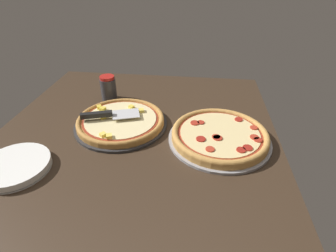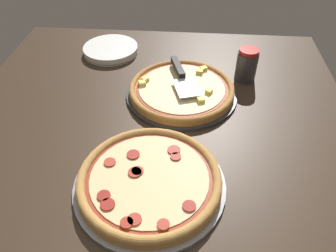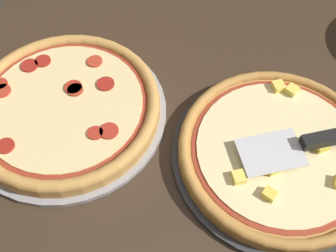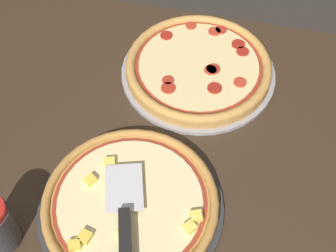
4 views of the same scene
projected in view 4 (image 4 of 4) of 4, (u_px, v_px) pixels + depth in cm
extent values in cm
cube|color=#38281C|center=(176.00, 190.00, 99.04)|extent=(124.92, 109.65, 3.60)
cylinder|color=#2D2D30|center=(131.00, 207.00, 94.07)|extent=(37.47, 37.47, 1.00)
cylinder|color=#B77F3D|center=(130.00, 204.00, 92.96)|extent=(35.22, 35.22, 1.77)
torus|color=#B77F3D|center=(130.00, 202.00, 92.24)|extent=(35.22, 35.22, 1.87)
cylinder|color=maroon|center=(130.00, 201.00, 92.18)|extent=(30.61, 30.61, 0.15)
cylinder|color=beige|center=(130.00, 201.00, 92.08)|extent=(28.88, 28.88, 0.40)
cube|color=#F4D64C|center=(111.00, 188.00, 92.89)|extent=(2.78, 2.84, 1.20)
cube|color=#F4D64C|center=(90.00, 180.00, 94.05)|extent=(2.67, 2.76, 1.20)
cube|color=yellow|center=(85.00, 237.00, 86.79)|extent=(2.69, 2.73, 1.20)
cube|color=#F9E05B|center=(196.00, 216.00, 89.29)|extent=(2.86, 2.78, 1.20)
cube|color=yellow|center=(74.00, 245.00, 85.84)|extent=(2.81, 2.65, 1.20)
cube|color=#F4D64C|center=(115.00, 180.00, 94.07)|extent=(2.27, 2.26, 1.20)
cube|color=#F9E05B|center=(110.00, 161.00, 96.68)|extent=(2.75, 2.65, 1.20)
cube|color=yellow|center=(122.00, 233.00, 87.26)|extent=(2.51, 2.71, 1.20)
cube|color=#F9E05B|center=(190.00, 227.00, 87.94)|extent=(2.90, 2.90, 1.20)
cylinder|color=#939399|center=(198.00, 72.00, 116.08)|extent=(38.09, 38.09, 1.00)
cylinder|color=#C68E47|center=(198.00, 68.00, 114.83)|extent=(35.80, 35.80, 2.10)
torus|color=#C68E47|center=(199.00, 65.00, 113.99)|extent=(35.80, 35.80, 2.34)
cylinder|color=maroon|center=(199.00, 65.00, 113.93)|extent=(31.12, 31.12, 0.15)
cylinder|color=beige|center=(199.00, 64.00, 113.83)|extent=(29.36, 29.36, 0.40)
cylinder|color=#B73823|center=(191.00, 26.00, 121.62)|extent=(2.80, 2.80, 0.40)
cylinder|color=#AD2D1E|center=(221.00, 30.00, 120.65)|extent=(2.89, 2.89, 0.40)
cylinder|color=maroon|center=(214.00, 88.00, 108.75)|extent=(3.40, 3.40, 0.40)
cylinder|color=#B73823|center=(240.00, 82.00, 109.83)|extent=(3.06, 3.06, 0.40)
cylinder|color=#B73823|center=(210.00, 70.00, 112.19)|extent=(3.04, 3.04, 0.40)
cylinder|color=#AD2D1E|center=(168.00, 80.00, 110.21)|extent=(2.80, 2.80, 0.40)
cylinder|color=#AD2D1E|center=(168.00, 88.00, 108.77)|extent=(3.42, 3.42, 0.40)
cylinder|color=#AD2D1E|center=(213.00, 69.00, 112.40)|extent=(3.37, 3.37, 0.40)
cylinder|color=#B73823|center=(214.00, 31.00, 120.33)|extent=(3.19, 3.19, 0.40)
cylinder|color=maroon|center=(243.00, 51.00, 115.94)|extent=(3.17, 3.17, 0.40)
cylinder|color=maroon|center=(238.00, 44.00, 117.48)|extent=(3.39, 3.39, 0.40)
cylinder|color=maroon|center=(166.00, 35.00, 119.40)|extent=(3.13, 3.13, 0.40)
cube|color=silver|center=(124.00, 187.00, 92.20)|extent=(10.38, 12.48, 0.24)
cube|color=black|center=(125.00, 241.00, 84.62)|extent=(5.90, 12.49, 2.00)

